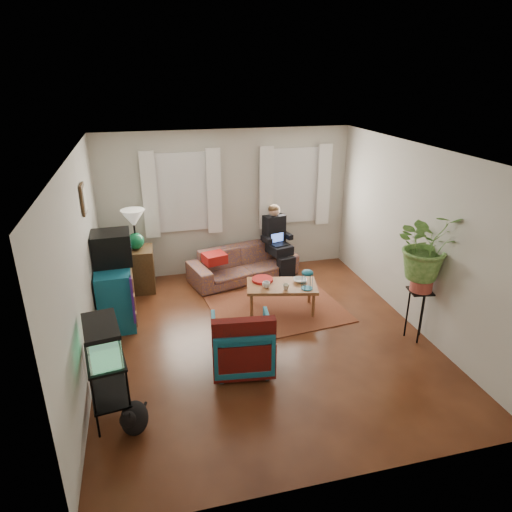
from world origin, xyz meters
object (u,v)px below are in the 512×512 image
object	(u,v)px
coffee_table	(281,297)
aquarium_stand	(109,386)
sofa	(243,259)
armchair	(242,341)
plant_stand	(417,315)
side_table	(139,270)
dresser	(116,293)

from	to	relation	value
coffee_table	aquarium_stand	bearing A→B (deg)	-131.15
sofa	aquarium_stand	size ratio (longest dim) A/B	2.56
armchair	plant_stand	world-z (taller)	armchair
aquarium_stand	coffee_table	xyz separation A→B (m)	(2.49, 1.80, -0.15)
sofa	side_table	xyz separation A→B (m)	(-1.83, -0.03, -0.00)
sofa	armchair	bearing A→B (deg)	-117.72
side_table	dresser	distance (m)	1.04
dresser	armchair	distance (m)	2.25
aquarium_stand	armchair	bearing A→B (deg)	8.91
sofa	armchair	world-z (taller)	sofa
aquarium_stand	sofa	bearing A→B (deg)	46.38
sofa	aquarium_stand	world-z (taller)	sofa
coffee_table	sofa	bearing A→B (deg)	116.34
plant_stand	coffee_table	bearing A→B (deg)	142.06
sofa	side_table	size ratio (longest dim) A/B	2.56
side_table	coffee_table	size ratio (longest dim) A/B	0.70
armchair	plant_stand	size ratio (longest dim) A/B	1.00
side_table	dresser	bearing A→B (deg)	-109.17
side_table	coffee_table	world-z (taller)	side_table
sofa	dresser	bearing A→B (deg)	-169.75
sofa	plant_stand	xyz separation A→B (m)	(1.89, -2.56, -0.00)
dresser	plant_stand	xyz separation A→B (m)	(4.06, -1.55, -0.07)
coffee_table	plant_stand	xyz separation A→B (m)	(1.58, -1.23, 0.15)
sofa	plant_stand	distance (m)	3.18
side_table	aquarium_stand	world-z (taller)	same
plant_stand	sofa	bearing A→B (deg)	126.52
dresser	aquarium_stand	bearing A→B (deg)	-92.29
armchair	sofa	bearing A→B (deg)	-96.04
aquarium_stand	coffee_table	size ratio (longest dim) A/B	0.70
armchair	coffee_table	world-z (taller)	armchair
aquarium_stand	plant_stand	bearing A→B (deg)	-0.82
dresser	armchair	world-z (taller)	dresser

